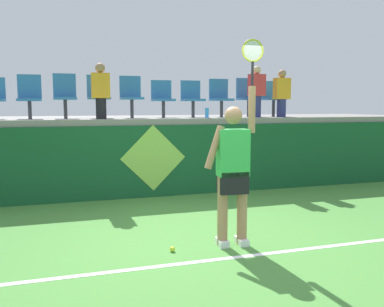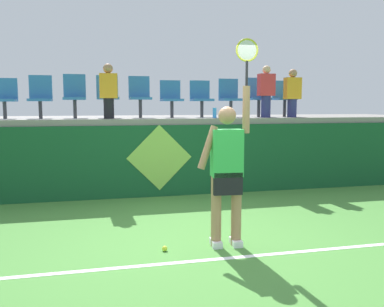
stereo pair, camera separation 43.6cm
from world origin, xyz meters
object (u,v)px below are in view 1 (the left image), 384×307
stadium_chair_6 (192,97)px  stadium_chair_1 (29,95)px  stadium_chair_2 (65,94)px  stadium_chair_8 (247,95)px  stadium_chair_3 (99,94)px  tennis_ball (172,249)px  tennis_player (233,168)px  stadium_chair_9 (272,96)px  stadium_chair_4 (131,94)px  stadium_chair_5 (163,97)px  water_bottle (207,113)px  spectator_0 (101,90)px  spectator_1 (257,91)px  stadium_chair_7 (220,96)px  spectator_2 (282,93)px

stadium_chair_6 → stadium_chair_1: bearing=179.9°
stadium_chair_2 → stadium_chair_8: 3.94m
stadium_chair_3 → tennis_ball: bearing=-82.9°
stadium_chair_1 → stadium_chair_3: 1.31m
tennis_player → stadium_chair_9: tennis_player is taller
stadium_chair_4 → stadium_chair_6: 1.32m
stadium_chair_2 → stadium_chair_6: bearing=-0.2°
stadium_chair_5 → stadium_chair_9: size_ratio=0.97×
stadium_chair_3 → tennis_player: bearing=-71.9°
water_bottle → tennis_player: bearing=-103.9°
stadium_chair_2 → stadium_chair_8: (3.94, -0.00, -0.00)m
stadium_chair_6 → spectator_0: size_ratio=0.75×
stadium_chair_4 → spectator_1: 2.67m
tennis_player → spectator_0: (-1.29, 3.45, 1.06)m
stadium_chair_3 → stadium_chair_7: 2.64m
stadium_chair_8 → stadium_chair_1: bearing=180.0°
stadium_chair_2 → stadium_chair_9: stadium_chair_2 is taller
tennis_ball → stadium_chair_2: stadium_chair_2 is taller
stadium_chair_2 → stadium_chair_7: (3.29, -0.00, -0.02)m
stadium_chair_6 → stadium_chair_7: stadium_chair_7 is taller
stadium_chair_1 → stadium_chair_9: size_ratio=1.05×
tennis_ball → stadium_chair_3: size_ratio=0.08×
stadium_chair_1 → stadium_chair_3: (1.31, -0.00, 0.03)m
stadium_chair_5 → stadium_chair_8: stadium_chair_8 is taller
stadium_chair_1 → stadium_chair_6: (3.29, -0.01, -0.02)m
stadium_chair_3 → stadium_chair_4: stadium_chair_3 is taller
stadium_chair_2 → stadium_chair_9: (4.56, -0.01, -0.02)m
stadium_chair_6 → stadium_chair_4: bearing=179.8°
spectator_1 → spectator_0: bearing=-179.9°
stadium_chair_9 → stadium_chair_6: bearing=180.0°
stadium_chair_1 → tennis_ball: bearing=-65.5°
tennis_ball → stadium_chair_7: (2.15, 3.94, 1.94)m
stadium_chair_6 → spectator_2: spectator_2 is taller
stadium_chair_7 → spectator_2: bearing=-19.0°
stadium_chair_2 → stadium_chair_5: 1.98m
water_bottle → spectator_1: (1.18, 0.16, 0.46)m
water_bottle → stadium_chair_1: bearing=169.6°
water_bottle → stadium_chair_4: 1.62m
water_bottle → spectator_0: 2.16m
stadium_chair_9 → spectator_1: 0.78m
tennis_player → stadium_chair_4: 4.10m
tennis_ball → stadium_chair_8: 5.22m
stadium_chair_3 → stadium_chair_9: size_ratio=1.07×
stadium_chair_3 → stadium_chair_7: stadium_chair_3 is taller
tennis_ball → spectator_0: spectator_0 is taller
tennis_player → stadium_chair_1: (-2.59, 3.93, 0.97)m
stadium_chair_2 → stadium_chair_8: stadium_chair_2 is taller
tennis_ball → stadium_chair_8: stadium_chair_8 is taller
tennis_player → spectator_1: size_ratio=2.36×
stadium_chair_5 → spectator_2: size_ratio=0.76×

